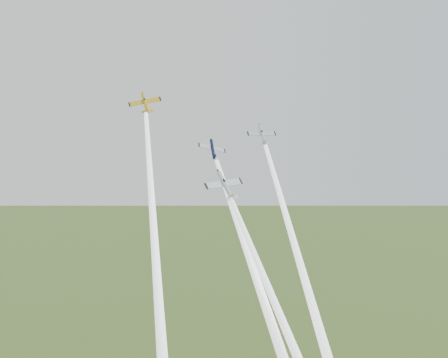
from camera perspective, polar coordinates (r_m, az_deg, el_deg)
plane_yellow at (r=129.28m, az=-8.01°, el=7.68°), size 8.71×5.71×7.86m
smoke_trail_yellow at (r=105.38m, az=-6.87°, el=-9.15°), size 4.06×49.55×61.98m
plane_navy at (r=121.76m, az=-1.17°, el=3.07°), size 6.71×6.76×7.01m
smoke_trail_navy at (r=106.39m, az=3.81°, el=-11.51°), size 13.52×39.07×50.01m
plane_silver_right at (r=128.23m, az=3.91°, el=4.52°), size 7.62×5.98×6.17m
smoke_trail_silver_right at (r=109.55m, az=8.59°, el=-11.33°), size 8.44×45.78×57.40m
plane_silver_low at (r=112.92m, az=0.15°, el=-0.66°), size 11.09×9.17×8.47m
smoke_trail_silver_low at (r=101.31m, az=7.50°, el=-17.55°), size 19.03×39.84×53.04m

